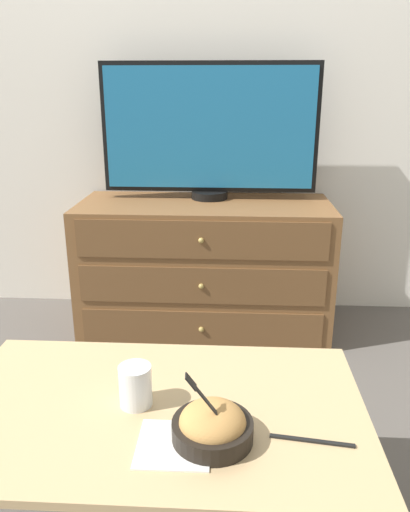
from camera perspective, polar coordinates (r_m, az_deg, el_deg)
The scene contains 9 objects.
ground_plane at distance 2.74m, azimuth -2.68°, elevation -5.24°, with size 12.00×12.00×0.00m, color #56514C.
wall_back at distance 2.53m, azimuth -3.10°, elevation 22.98°, with size 12.00×0.05×2.60m.
dresser at distance 2.36m, azimuth -0.06°, elevation -1.22°, with size 1.15×0.50×0.61m.
tv at distance 2.32m, azimuth 0.55°, elevation 14.13°, with size 0.98×0.17×0.61m.
coffee_table at distance 1.27m, azimuth -5.54°, elevation -18.49°, with size 0.99×0.60×0.40m.
takeout_bowl at distance 1.12m, azimuth 0.86°, elevation -18.85°, with size 0.17×0.17×0.17m.
drink_cup at distance 1.23m, azimuth -7.94°, elevation -14.71°, with size 0.08×0.08×0.10m.
napkin at distance 1.13m, azimuth -3.58°, elevation -20.69°, with size 0.16×0.16×0.00m.
knife at distance 1.15m, azimuth 12.13°, elevation -19.95°, with size 0.18×0.03×0.01m.
Camera 1 is at (0.27, -2.49, 1.11)m, focal length 35.00 mm.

